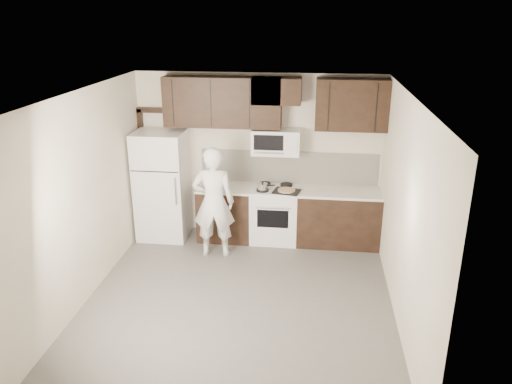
% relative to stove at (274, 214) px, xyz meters
% --- Properties ---
extents(floor, '(4.50, 4.50, 0.00)m').
position_rel_stove_xyz_m(floor, '(-0.30, -1.94, -0.46)').
color(floor, '#595653').
rests_on(floor, ground).
extents(back_wall, '(4.00, 0.00, 4.00)m').
position_rel_stove_xyz_m(back_wall, '(-0.30, 0.31, 0.89)').
color(back_wall, '#BAB09E').
rests_on(back_wall, ground).
extents(ceiling, '(4.50, 4.50, 0.00)m').
position_rel_stove_xyz_m(ceiling, '(-0.30, -1.94, 2.24)').
color(ceiling, white).
rests_on(ceiling, back_wall).
extents(counter_run, '(2.95, 0.64, 0.91)m').
position_rel_stove_xyz_m(counter_run, '(0.30, 0.00, -0.00)').
color(counter_run, black).
rests_on(counter_run, floor).
extents(stove, '(0.76, 0.66, 0.94)m').
position_rel_stove_xyz_m(stove, '(0.00, 0.00, 0.00)').
color(stove, silver).
rests_on(stove, floor).
extents(backsplash, '(2.90, 0.02, 0.54)m').
position_rel_stove_xyz_m(backsplash, '(0.20, 0.30, 0.72)').
color(backsplash, silver).
rests_on(backsplash, counter_run).
extents(upper_cabinets, '(3.48, 0.35, 0.78)m').
position_rel_stove_xyz_m(upper_cabinets, '(-0.09, 0.14, 1.82)').
color(upper_cabinets, black).
rests_on(upper_cabinets, back_wall).
extents(microwave, '(0.76, 0.42, 0.40)m').
position_rel_stove_xyz_m(microwave, '(-0.00, 0.12, 1.19)').
color(microwave, silver).
rests_on(microwave, upper_cabinets).
extents(refrigerator, '(0.80, 0.76, 1.80)m').
position_rel_stove_xyz_m(refrigerator, '(-1.85, -0.05, 0.44)').
color(refrigerator, silver).
rests_on(refrigerator, floor).
extents(door_trim, '(0.50, 0.08, 2.12)m').
position_rel_stove_xyz_m(door_trim, '(-2.22, 0.27, 0.79)').
color(door_trim, black).
rests_on(door_trim, floor).
extents(saucepan, '(0.27, 0.16, 0.16)m').
position_rel_stove_xyz_m(saucepan, '(-0.18, -0.15, 0.51)').
color(saucepan, silver).
rests_on(saucepan, stove).
extents(baking_tray, '(0.46, 0.38, 0.02)m').
position_rel_stove_xyz_m(baking_tray, '(0.20, -0.16, 0.46)').
color(baking_tray, black).
rests_on(baking_tray, counter_run).
extents(pizza, '(0.32, 0.32, 0.02)m').
position_rel_stove_xyz_m(pizza, '(0.20, -0.16, 0.48)').
color(pizza, '#CEB08A').
rests_on(pizza, baking_tray).
extents(person, '(0.67, 0.47, 1.74)m').
position_rel_stove_xyz_m(person, '(-0.87, -0.64, 0.41)').
color(person, white).
rests_on(person, floor).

